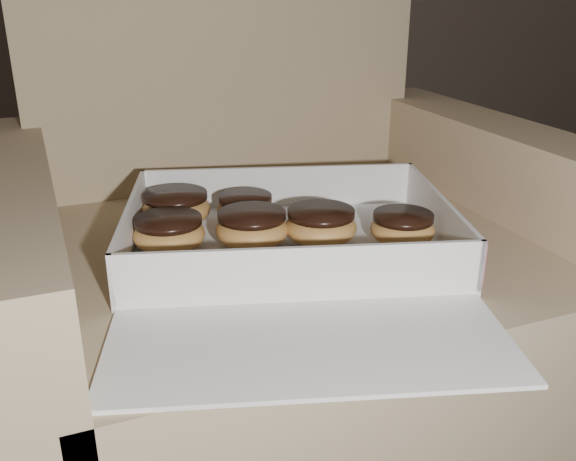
# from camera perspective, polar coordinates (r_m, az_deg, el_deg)

# --- Properties ---
(armchair) EXTENTS (0.84, 0.71, 0.87)m
(armchair) POSITION_cam_1_polar(r_m,az_deg,el_deg) (1.01, -1.04, -5.44)
(armchair) COLOR #9E8865
(armchair) RESTS_ON floor
(bakery_box) EXTENTS (0.54, 0.59, 0.07)m
(bakery_box) POSITION_cam_1_polar(r_m,az_deg,el_deg) (0.83, 0.52, -2.05)
(bakery_box) COLOR white
(bakery_box) RESTS_ON armchair
(donut_a) EXTENTS (0.10, 0.10, 0.05)m
(donut_a) POSITION_cam_1_polar(r_m,az_deg,el_deg) (0.94, -9.91, 2.04)
(donut_a) COLOR gold
(donut_a) RESTS_ON bakery_box
(donut_b) EXTENTS (0.10, 0.10, 0.05)m
(donut_b) POSITION_cam_1_polar(r_m,az_deg,el_deg) (0.85, -3.21, 0.26)
(donut_b) COLOR gold
(donut_b) RESTS_ON bakery_box
(donut_c) EXTENTS (0.09, 0.09, 0.05)m
(donut_c) POSITION_cam_1_polar(r_m,az_deg,el_deg) (0.85, -10.52, -0.18)
(donut_c) COLOR gold
(donut_c) RESTS_ON bakery_box
(donut_d) EXTENTS (0.09, 0.09, 0.04)m
(donut_d) POSITION_cam_1_polar(r_m,az_deg,el_deg) (0.87, 10.14, 0.27)
(donut_d) COLOR gold
(donut_d) RESTS_ON bakery_box
(donut_e) EXTENTS (0.10, 0.10, 0.05)m
(donut_e) POSITION_cam_1_polar(r_m,az_deg,el_deg) (0.86, 2.94, 0.49)
(donut_e) COLOR gold
(donut_e) RESTS_ON bakery_box
(donut_f) EXTENTS (0.08, 0.08, 0.04)m
(donut_f) POSITION_cam_1_polar(r_m,az_deg,el_deg) (0.94, -3.80, 2.04)
(donut_f) COLOR gold
(donut_f) RESTS_ON bakery_box
(crumb_a) EXTENTS (0.01, 0.01, 0.00)m
(crumb_a) POSITION_cam_1_polar(r_m,az_deg,el_deg) (0.78, 6.31, -4.06)
(crumb_a) COLOR black
(crumb_a) RESTS_ON bakery_box
(crumb_b) EXTENTS (0.01, 0.01, 0.00)m
(crumb_b) POSITION_cam_1_polar(r_m,az_deg,el_deg) (0.82, 13.13, -3.12)
(crumb_b) COLOR black
(crumb_b) RESTS_ON bakery_box
(crumb_c) EXTENTS (0.01, 0.01, 0.00)m
(crumb_c) POSITION_cam_1_polar(r_m,az_deg,el_deg) (0.85, 7.10, -1.62)
(crumb_c) COLOR black
(crumb_c) RESTS_ON bakery_box
(crumb_d) EXTENTS (0.01, 0.01, 0.00)m
(crumb_d) POSITION_cam_1_polar(r_m,az_deg,el_deg) (0.84, 0.08, -1.74)
(crumb_d) COLOR black
(crumb_d) RESTS_ON bakery_box
(crumb_e) EXTENTS (0.01, 0.01, 0.00)m
(crumb_e) POSITION_cam_1_polar(r_m,az_deg,el_deg) (0.82, 10.22, -2.90)
(crumb_e) COLOR black
(crumb_e) RESTS_ON bakery_box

